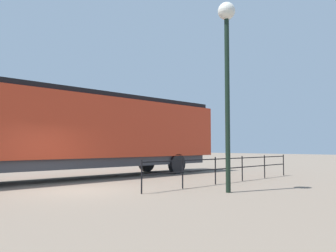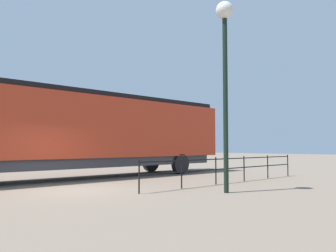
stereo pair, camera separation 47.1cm
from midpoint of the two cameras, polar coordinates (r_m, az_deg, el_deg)
ground_plane at (r=12.52m, az=-16.01°, el=-10.24°), size 120.00×120.00×0.00m
locomotive at (r=17.22m, az=-13.27°, el=-0.71°), size 2.82×16.10×4.09m
lamp_post at (r=12.04m, az=8.58°, el=12.43°), size 0.59×0.59×6.42m
platform_fence at (r=14.80m, az=9.22°, el=-6.46°), size 0.05×9.80×1.10m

